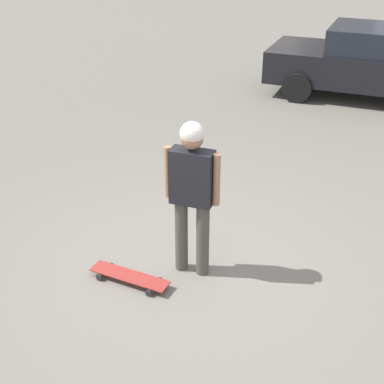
{
  "coord_description": "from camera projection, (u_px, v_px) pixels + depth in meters",
  "views": [
    {
      "loc": [
        4.18,
        -2.53,
        3.61
      ],
      "look_at": [
        0.0,
        0.0,
        1.0
      ],
      "focal_mm": 50.0,
      "sensor_mm": 36.0,
      "label": 1
    }
  ],
  "objects": [
    {
      "name": "ground_plane",
      "position": [
        192.0,
        270.0,
        6.01
      ],
      "size": [
        220.0,
        220.0,
        0.0
      ],
      "primitive_type": "plane",
      "color": "gray"
    },
    {
      "name": "person",
      "position": [
        192.0,
        186.0,
        5.51
      ],
      "size": [
        0.49,
        0.44,
        1.77
      ],
      "rotation": [
        0.0,
        0.0,
        0.68
      ],
      "color": "#4C4742",
      "rests_on": "ground_plane"
    },
    {
      "name": "skateboard",
      "position": [
        129.0,
        277.0,
        5.79
      ],
      "size": [
        0.88,
        0.67,
        0.09
      ],
      "rotation": [
        0.0,
        0.0,
        -2.56
      ],
      "color": "#A5332D",
      "rests_on": "ground_plane"
    },
    {
      "name": "car_parked_near",
      "position": [
        369.0,
        62.0,
        11.12
      ],
      "size": [
        4.27,
        3.81,
        1.47
      ],
      "rotation": [
        0.0,
        0.0,
        -2.5
      ],
      "color": "black",
      "rests_on": "ground_plane"
    }
  ]
}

